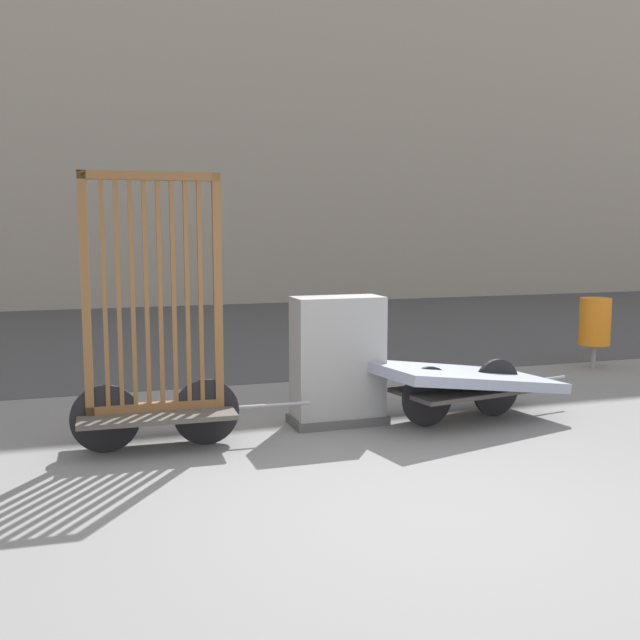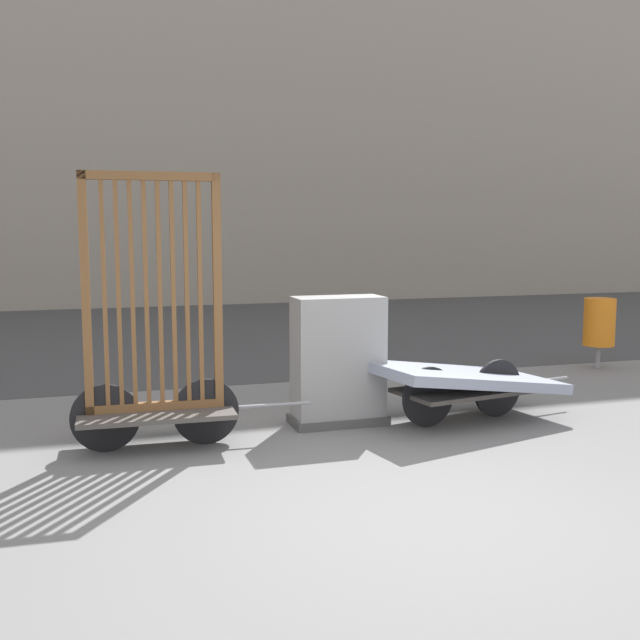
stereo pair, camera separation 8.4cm
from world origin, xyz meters
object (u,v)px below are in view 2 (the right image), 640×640
at_px(bike_cart_with_bedframe, 155,354).
at_px(utility_cabinet, 338,365).
at_px(bike_cart_with_mattress, 464,380).
at_px(trash_bin, 599,322).

relative_size(bike_cart_with_bedframe, utility_cabinet, 1.90).
bearing_deg(bike_cart_with_mattress, bike_cart_with_bedframe, 169.89).
bearing_deg(trash_bin, bike_cart_with_bedframe, -161.81).
bearing_deg(bike_cart_with_mattress, trash_bin, 22.56).
relative_size(bike_cart_with_mattress, trash_bin, 2.49).
bearing_deg(bike_cart_with_bedframe, trash_bin, 20.27).
bearing_deg(utility_cabinet, trash_bin, 21.53).
bearing_deg(bike_cart_with_bedframe, utility_cabinet, 11.50).
bearing_deg(bike_cart_with_bedframe, bike_cart_with_mattress, 2.09).
bearing_deg(bike_cart_with_mattress, utility_cabinet, 156.40).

